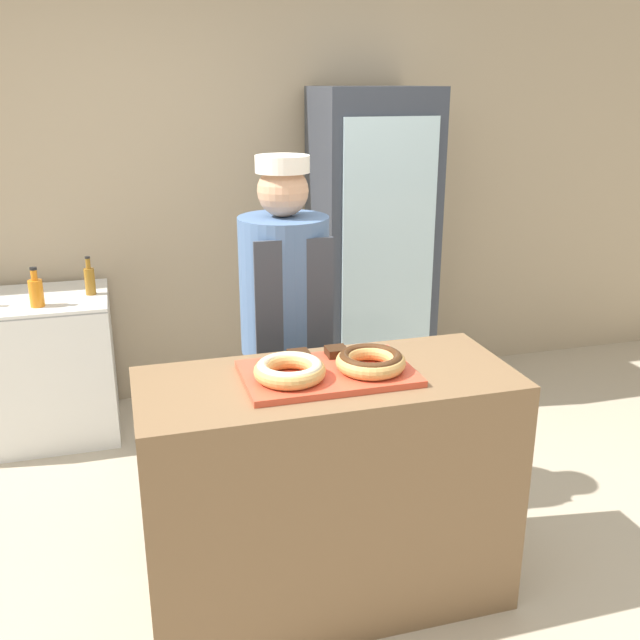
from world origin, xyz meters
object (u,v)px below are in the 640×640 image
(bottle_amber_b, at_px, (90,280))
(beverage_fridge, at_px, (371,250))
(donut_light_glaze, at_px, (290,369))
(serving_tray, at_px, (328,374))
(bottle_orange, at_px, (36,292))
(donut_chocolate_glaze, at_px, (371,361))
(chest_freezer, at_px, (26,368))
(brownie_back_left, at_px, (299,355))
(brownie_back_right, at_px, (336,352))
(baker_person, at_px, (285,336))

(bottle_amber_b, bearing_deg, beverage_fridge, 0.27)
(donut_light_glaze, bearing_deg, bottle_amber_b, 111.36)
(serving_tray, distance_m, bottle_orange, 1.94)
(serving_tray, height_order, beverage_fridge, beverage_fridge)
(donut_chocolate_glaze, bearing_deg, chest_freezer, 127.58)
(brownie_back_left, relative_size, chest_freezer, 0.08)
(brownie_back_left, bearing_deg, serving_tray, -60.87)
(donut_chocolate_glaze, distance_m, bottle_orange, 2.05)
(donut_chocolate_glaze, distance_m, brownie_back_right, 0.18)
(serving_tray, relative_size, brownie_back_right, 7.94)
(chest_freezer, bearing_deg, donut_chocolate_glaze, -52.42)
(donut_chocolate_glaze, height_order, bottle_orange, same)
(brownie_back_left, xyz_separation_m, baker_person, (0.07, 0.52, -0.11))
(donut_light_glaze, distance_m, donut_chocolate_glaze, 0.29)
(baker_person, height_order, chest_freezer, baker_person)
(baker_person, xyz_separation_m, chest_freezer, (-1.23, 1.11, -0.45))
(baker_person, bearing_deg, brownie_back_left, -97.84)
(donut_chocolate_glaze, distance_m, beverage_fridge, 1.90)
(serving_tray, xyz_separation_m, baker_person, (-0.00, 0.65, -0.08))
(beverage_fridge, xyz_separation_m, bottle_amber_b, (-1.64, -0.01, -0.06))
(brownie_back_left, bearing_deg, baker_person, 82.16)
(beverage_fridge, bearing_deg, brownie_back_left, -118.24)
(serving_tray, height_order, chest_freezer, serving_tray)
(brownie_back_right, relative_size, beverage_fridge, 0.04)
(brownie_back_left, height_order, beverage_fridge, beverage_fridge)
(bottle_orange, distance_m, bottle_amber_b, 0.31)
(donut_chocolate_glaze, relative_size, bottle_orange, 1.19)
(beverage_fridge, bearing_deg, donut_chocolate_glaze, -110.03)
(donut_chocolate_glaze, height_order, chest_freezer, donut_chocolate_glaze)
(donut_light_glaze, height_order, chest_freezer, donut_light_glaze)
(brownie_back_left, relative_size, bottle_amber_b, 0.35)
(bottle_amber_b, bearing_deg, chest_freezer, 177.90)
(bottle_orange, bearing_deg, bottle_amber_b, 30.24)
(donut_light_glaze, xyz_separation_m, brownie_back_left, (0.07, 0.17, -0.02))
(brownie_back_left, xyz_separation_m, brownie_back_right, (0.14, 0.00, 0.00))
(donut_chocolate_glaze, height_order, beverage_fridge, beverage_fridge)
(donut_chocolate_glaze, relative_size, beverage_fridge, 0.13)
(bottle_amber_b, bearing_deg, baker_person, -52.39)
(beverage_fridge, bearing_deg, donut_light_glaze, -117.89)
(chest_freezer, relative_size, bottle_amber_b, 4.44)
(baker_person, height_order, bottle_amber_b, baker_person)
(bottle_orange, bearing_deg, baker_person, -40.33)
(baker_person, relative_size, beverage_fridge, 0.86)
(serving_tray, relative_size, baker_person, 0.37)
(beverage_fridge, bearing_deg, brownie_back_right, -114.13)
(brownie_back_right, bearing_deg, donut_chocolate_glaze, -65.66)
(donut_light_glaze, xyz_separation_m, donut_chocolate_glaze, (0.29, 0.00, 0.00))
(donut_light_glaze, relative_size, brownie_back_right, 3.28)
(donut_chocolate_glaze, xyz_separation_m, bottle_amber_b, (-0.99, 1.78, -0.10))
(donut_light_glaze, xyz_separation_m, baker_person, (0.15, 0.68, -0.13))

